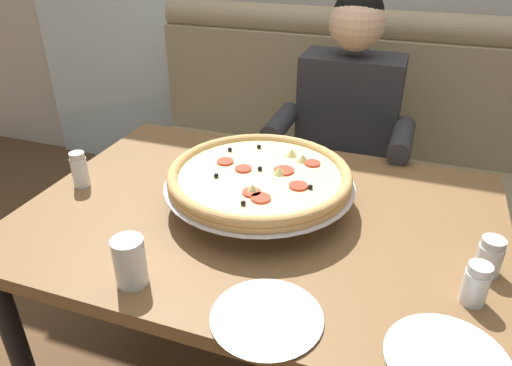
{
  "coord_description": "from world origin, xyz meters",
  "views": [
    {
      "loc": [
        0.37,
        -1.09,
        1.49
      ],
      "look_at": [
        -0.04,
        0.06,
        0.8
      ],
      "focal_mm": 33.38,
      "sensor_mm": 36.0,
      "label": 1
    }
  ],
  "objects_px": {
    "patio_chair": "(172,56)",
    "dining_table": "(261,235)",
    "pizza": "(260,177)",
    "shaker_parmesan": "(489,259)",
    "shaker_oregano": "(475,286)",
    "shaker_pepper_flakes": "(80,172)",
    "plate_near_right": "(267,315)",
    "drinking_glass": "(130,264)",
    "diner_main": "(343,139)",
    "plate_near_left": "(448,357)",
    "booth_bench": "(324,173)"
  },
  "relations": [
    {
      "from": "diner_main",
      "to": "pizza",
      "type": "relative_size",
      "value": 2.33
    },
    {
      "from": "booth_bench",
      "to": "plate_near_right",
      "type": "bearing_deg",
      "value": -83.68
    },
    {
      "from": "shaker_parmesan",
      "to": "patio_chair",
      "type": "distance_m",
      "value": 3.2
    },
    {
      "from": "pizza",
      "to": "plate_near_right",
      "type": "distance_m",
      "value": 0.47
    },
    {
      "from": "dining_table",
      "to": "diner_main",
      "type": "bearing_deg",
      "value": 80.65
    },
    {
      "from": "diner_main",
      "to": "plate_near_left",
      "type": "bearing_deg",
      "value": -69.6
    },
    {
      "from": "dining_table",
      "to": "drinking_glass",
      "type": "xyz_separation_m",
      "value": [
        -0.18,
        -0.39,
        0.13
      ]
    },
    {
      "from": "pizza",
      "to": "shaker_pepper_flakes",
      "type": "distance_m",
      "value": 0.57
    },
    {
      "from": "shaker_pepper_flakes",
      "to": "plate_near_right",
      "type": "bearing_deg",
      "value": -25.51
    },
    {
      "from": "diner_main",
      "to": "shaker_parmesan",
      "type": "distance_m",
      "value": 0.9
    },
    {
      "from": "diner_main",
      "to": "plate_near_right",
      "type": "bearing_deg",
      "value": -88.08
    },
    {
      "from": "shaker_parmesan",
      "to": "diner_main",
      "type": "bearing_deg",
      "value": 122.45
    },
    {
      "from": "dining_table",
      "to": "shaker_pepper_flakes",
      "type": "relative_size",
      "value": 11.8
    },
    {
      "from": "patio_chair",
      "to": "dining_table",
      "type": "bearing_deg",
      "value": -55.97
    },
    {
      "from": "shaker_pepper_flakes",
      "to": "plate_near_left",
      "type": "xyz_separation_m",
      "value": [
        1.09,
        -0.34,
        -0.04
      ]
    },
    {
      "from": "plate_near_left",
      "to": "drinking_glass",
      "type": "distance_m",
      "value": 0.69
    },
    {
      "from": "dining_table",
      "to": "shaker_pepper_flakes",
      "type": "distance_m",
      "value": 0.6
    },
    {
      "from": "plate_near_left",
      "to": "drinking_glass",
      "type": "xyz_separation_m",
      "value": [
        -0.69,
        -0.01,
        0.04
      ]
    },
    {
      "from": "pizza",
      "to": "shaker_oregano",
      "type": "height_order",
      "value": "pizza"
    },
    {
      "from": "booth_bench",
      "to": "patio_chair",
      "type": "height_order",
      "value": "booth_bench"
    },
    {
      "from": "plate_near_right",
      "to": "diner_main",
      "type": "bearing_deg",
      "value": 91.92
    },
    {
      "from": "pizza",
      "to": "shaker_parmesan",
      "type": "relative_size",
      "value": 5.75
    },
    {
      "from": "pizza",
      "to": "shaker_parmesan",
      "type": "distance_m",
      "value": 0.62
    },
    {
      "from": "booth_bench",
      "to": "drinking_glass",
      "type": "xyz_separation_m",
      "value": [
        -0.18,
        -1.34,
        0.4
      ]
    },
    {
      "from": "patio_chair",
      "to": "diner_main",
      "type": "bearing_deg",
      "value": -44.11
    },
    {
      "from": "booth_bench",
      "to": "shaker_pepper_flakes",
      "type": "height_order",
      "value": "booth_bench"
    },
    {
      "from": "diner_main",
      "to": "plate_near_right",
      "type": "xyz_separation_m",
      "value": [
        0.04,
        -1.08,
        0.05
      ]
    },
    {
      "from": "drinking_glass",
      "to": "shaker_pepper_flakes",
      "type": "bearing_deg",
      "value": 139.52
    },
    {
      "from": "diner_main",
      "to": "pizza",
      "type": "bearing_deg",
      "value": -101.28
    },
    {
      "from": "shaker_oregano",
      "to": "shaker_pepper_flakes",
      "type": "relative_size",
      "value": 0.88
    },
    {
      "from": "pizza",
      "to": "shaker_parmesan",
      "type": "bearing_deg",
      "value": -10.04
    },
    {
      "from": "booth_bench",
      "to": "diner_main",
      "type": "xyz_separation_m",
      "value": [
        0.11,
        -0.27,
        0.31
      ]
    },
    {
      "from": "shaker_oregano",
      "to": "patio_chair",
      "type": "distance_m",
      "value": 3.27
    },
    {
      "from": "shaker_parmesan",
      "to": "plate_near_right",
      "type": "height_order",
      "value": "shaker_parmesan"
    },
    {
      "from": "pizza",
      "to": "plate_near_right",
      "type": "height_order",
      "value": "pizza"
    },
    {
      "from": "plate_near_right",
      "to": "patio_chair",
      "type": "height_order",
      "value": "patio_chair"
    },
    {
      "from": "shaker_parmesan",
      "to": "plate_near_left",
      "type": "xyz_separation_m",
      "value": [
        -0.08,
        -0.31,
        -0.03
      ]
    },
    {
      "from": "pizza",
      "to": "patio_chair",
      "type": "distance_m",
      "value": 2.75
    },
    {
      "from": "patio_chair",
      "to": "shaker_oregano",
      "type": "bearing_deg",
      "value": -49.72
    },
    {
      "from": "dining_table",
      "to": "shaker_parmesan",
      "type": "relative_size",
      "value": 14.16
    },
    {
      "from": "dining_table",
      "to": "patio_chair",
      "type": "height_order",
      "value": "patio_chair"
    },
    {
      "from": "shaker_oregano",
      "to": "shaker_pepper_flakes",
      "type": "height_order",
      "value": "shaker_pepper_flakes"
    },
    {
      "from": "diner_main",
      "to": "plate_near_right",
      "type": "distance_m",
      "value": 1.08
    },
    {
      "from": "shaker_parmesan",
      "to": "shaker_oregano",
      "type": "xyz_separation_m",
      "value": [
        -0.04,
        -0.12,
        0.0
      ]
    },
    {
      "from": "booth_bench",
      "to": "dining_table",
      "type": "bearing_deg",
      "value": -90.0
    },
    {
      "from": "diner_main",
      "to": "shaker_parmesan",
      "type": "height_order",
      "value": "diner_main"
    },
    {
      "from": "diner_main",
      "to": "shaker_oregano",
      "type": "xyz_separation_m",
      "value": [
        0.44,
        -0.87,
        0.08
      ]
    },
    {
      "from": "shaker_parmesan",
      "to": "shaker_oregano",
      "type": "distance_m",
      "value": 0.12
    },
    {
      "from": "shaker_pepper_flakes",
      "to": "patio_chair",
      "type": "xyz_separation_m",
      "value": [
        -0.97,
        2.34,
        -0.27
      ]
    },
    {
      "from": "diner_main",
      "to": "dining_table",
      "type": "bearing_deg",
      "value": -99.35
    }
  ]
}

